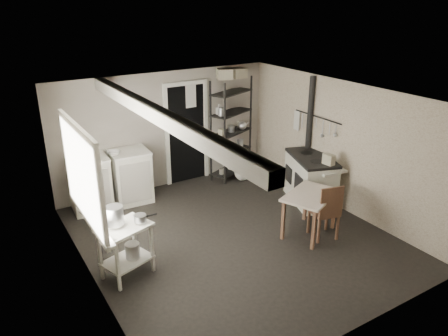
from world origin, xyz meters
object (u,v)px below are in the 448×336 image
prep_table (126,250)px  stockpot (115,215)px  flour_sack (243,170)px  stove (310,180)px  work_table (309,213)px  base_cabinets (111,182)px  chair (324,209)px  shelf_rack (231,133)px

prep_table → stockpot: bearing=150.6°
stockpot → flour_sack: size_ratio=0.56×
prep_table → stove: size_ratio=0.68×
prep_table → stockpot: stockpot is taller
prep_table → flour_sack: prep_table is taller
work_table → flour_sack: work_table is taller
base_cabinets → flour_sack: 2.72m
prep_table → chair: chair is taller
work_table → chair: (0.13, -0.19, 0.10)m
work_table → shelf_rack: bearing=84.8°
stockpot → base_cabinets: 2.35m
stove → base_cabinets: bearing=169.6°
prep_table → chair: (3.04, -0.64, 0.08)m
shelf_rack → stove: bearing=-95.8°
shelf_rack → flour_sack: (0.06, -0.36, -0.71)m
base_cabinets → stove: (3.20, -1.83, -0.02)m
shelf_rack → flour_sack: 0.80m
base_cabinets → chair: size_ratio=1.60×
chair → flour_sack: 2.59m
stockpot → flour_sack: bearing=29.5°
shelf_rack → flour_sack: shelf_rack is taller
chair → work_table: bearing=137.9°
stockpot → base_cabinets: (0.63, 2.22, -0.48)m
stockpot → shelf_rack: shelf_rack is taller
prep_table → stove: (3.73, 0.44, 0.04)m
chair → flour_sack: (0.18, 2.57, -0.24)m
shelf_rack → prep_table: bearing=-166.9°
stockpot → shelf_rack: size_ratio=0.12×
base_cabinets → prep_table: bearing=-99.5°
stockpot → base_cabinets: bearing=74.2°
work_table → chair: size_ratio=0.98×
stockpot → shelf_rack: (3.26, 2.24, 0.01)m
base_cabinets → stove: size_ratio=1.32×
stockpot → base_cabinets: size_ratio=0.17×
chair → prep_table: bearing=-178.0°
stove → chair: (-0.69, -1.08, 0.04)m
shelf_rack → chair: size_ratio=2.21×
shelf_rack → work_table: (-0.25, -2.75, -0.57)m
stockpot → stove: size_ratio=0.23×
stockpot → chair: size_ratio=0.27×
work_table → chair: chair is taller
work_table → base_cabinets: bearing=131.2°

